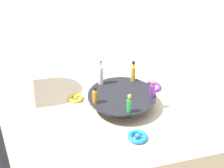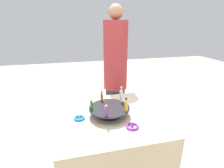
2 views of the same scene
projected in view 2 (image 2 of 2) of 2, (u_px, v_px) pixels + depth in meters
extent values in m
cube|color=beige|center=(110.00, 152.00, 1.65)|extent=(0.88, 0.88, 0.79)
cylinder|color=black|center=(109.00, 115.00, 1.52)|extent=(0.20, 0.20, 0.01)
cylinder|color=black|center=(109.00, 111.00, 1.51)|extent=(0.11, 0.11, 0.06)
cylinder|color=black|center=(109.00, 108.00, 1.50)|extent=(0.35, 0.35, 0.01)
cylinder|color=#288438|center=(91.00, 105.00, 1.46)|extent=(0.02, 0.02, 0.07)
cone|color=#288438|center=(91.00, 101.00, 1.45)|extent=(0.02, 0.02, 0.01)
cylinder|color=gold|center=(91.00, 99.00, 1.44)|extent=(0.02, 0.02, 0.01)
cylinder|color=#702D93|center=(106.00, 112.00, 1.34)|extent=(0.03, 0.03, 0.07)
cone|color=#702D93|center=(106.00, 108.00, 1.33)|extent=(0.03, 0.03, 0.01)
cylinder|color=gold|center=(106.00, 106.00, 1.32)|extent=(0.02, 0.02, 0.01)
cylinder|color=gold|center=(126.00, 106.00, 1.42)|extent=(0.03, 0.03, 0.08)
cone|color=gold|center=(126.00, 101.00, 1.40)|extent=(0.02, 0.02, 0.02)
cylinder|color=black|center=(126.00, 99.00, 1.40)|extent=(0.02, 0.02, 0.02)
cylinder|color=silver|center=(121.00, 97.00, 1.58)|extent=(0.03, 0.03, 0.10)
cone|color=silver|center=(121.00, 90.00, 1.56)|extent=(0.03, 0.03, 0.02)
cylinder|color=#B2B2B7|center=(121.00, 88.00, 1.55)|extent=(0.02, 0.02, 0.02)
cylinder|color=#AD6B19|center=(102.00, 97.00, 1.61)|extent=(0.03, 0.03, 0.06)
cone|color=#AD6B19|center=(102.00, 93.00, 1.60)|extent=(0.02, 0.02, 0.01)
cylinder|color=black|center=(102.00, 92.00, 1.60)|extent=(0.02, 0.02, 0.01)
torus|color=blue|center=(79.00, 118.00, 1.46)|extent=(0.09, 0.09, 0.02)
sphere|color=blue|center=(79.00, 117.00, 1.46)|extent=(0.03, 0.03, 0.03)
torus|color=purple|center=(132.00, 126.00, 1.34)|extent=(0.10, 0.10, 0.02)
sphere|color=purple|center=(132.00, 126.00, 1.34)|extent=(0.03, 0.03, 0.03)
torus|color=gold|center=(117.00, 102.00, 1.75)|extent=(0.09, 0.09, 0.02)
sphere|color=gold|center=(117.00, 102.00, 1.75)|extent=(0.03, 0.03, 0.03)
cylinder|color=#282D42|center=(115.00, 112.00, 2.45)|extent=(0.25, 0.25, 0.74)
cylinder|color=#9E2D33|center=(115.00, 56.00, 2.18)|extent=(0.30, 0.30, 0.85)
sphere|color=#A87A5B|center=(116.00, 12.00, 2.01)|extent=(0.18, 0.18, 0.18)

